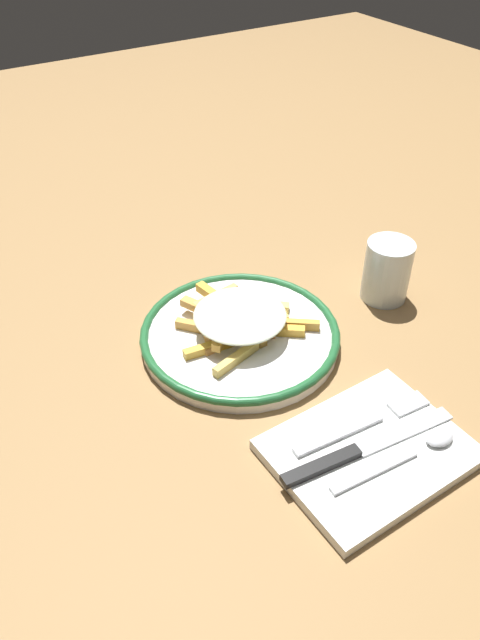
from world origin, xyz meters
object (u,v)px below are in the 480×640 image
Objects in this scene: fries_heap at (240,319)px; plate at (240,335)px; spoon at (415,450)px; knife at (355,452)px; fork at (362,424)px; napkin at (369,451)px; water_glass at (387,271)px.

plate is at bearing -29.01° from fries_heap.
fries_heap is at bearing -168.82° from spoon.
knife is at bearing -0.24° from plate.
plate is at bearing -171.48° from fork.
fork is at bearing 155.85° from napkin.
knife is 0.30m from water_glass.
water_glass reaches higher than fork.
napkin is at bearing 84.69° from knife.
napkin is 0.95× the size of knife.
fries_heap is 0.21m from fork.
knife is at bearing -50.66° from fork.
fries_heap reaches higher than napkin.
spoon reaches higher than plate.
spoon is 0.29m from water_glass.
fries_heap is 1.16× the size of spoon.
water_glass is at bearing 84.08° from plate.
fries_heap is (-0.00, 0.00, 0.02)m from plate.
fries_heap reaches higher than knife.
plate is 0.23m from knife.
water_glass is at bearing 132.04° from knife.
fries_heap is 0.84× the size of knife.
plate is 1.68× the size of spoon.
plate is 0.23m from napkin.
fork is (0.20, 0.03, -0.02)m from fries_heap.
spoon reaches higher than fork.
napkin is at bearing 4.49° from plate.
water_glass reaches higher than spoon.
fries_heap is 0.22m from water_glass.
fork is 1.16× the size of spoon.
fries_heap is 2.04× the size of water_glass.
water_glass is (0.03, 0.22, 0.01)m from fries_heap.
fork is at bearing -158.47° from spoon.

